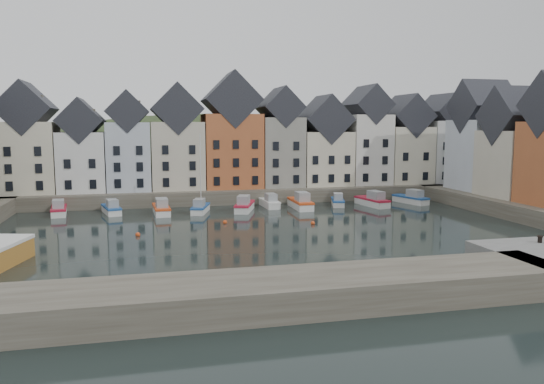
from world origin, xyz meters
name	(u,v)px	position (x,y,z in m)	size (l,w,h in m)	color
ground	(273,235)	(0.00, 0.00, 0.00)	(260.00, 260.00, 0.00)	black
far_quay	(230,192)	(0.00, 30.00, 1.00)	(90.00, 16.00, 2.00)	#464135
near_wall	(199,299)	(-10.00, -22.00, 1.00)	(50.00, 6.00, 2.00)	#464135
hillside	(212,265)	(0.02, 56.00, -17.96)	(153.60, 70.40, 64.00)	#222E17
far_terrace	(251,143)	(3.21, 28.00, 8.88)	(72.37, 8.16, 17.78)	beige
right_terrace	(519,145)	(36.00, 8.07, 8.91)	(8.30, 24.25, 16.36)	silver
mooring_buoys	(228,226)	(-4.00, 5.33, 0.15)	(20.50, 5.50, 0.50)	#CF4418
boat_a	(59,210)	(-24.18, 19.01, 0.68)	(2.54, 6.15, 2.29)	silver
boat_b	(112,209)	(-17.55, 18.39, 0.66)	(3.03, 6.00, 2.21)	silver
boat_c	(161,209)	(-11.14, 16.43, 0.72)	(2.28, 6.41, 2.43)	silver
boat_d	(200,208)	(-6.07, 16.47, 0.70)	(3.21, 5.88, 10.74)	silver
boat_e	(244,206)	(-0.07, 16.49, 0.73)	(3.95, 6.66, 2.44)	silver
boat_f	(270,202)	(4.08, 19.16, 0.66)	(2.03, 5.87, 2.23)	silver
boat_g	(301,203)	(8.02, 16.84, 0.79)	(2.30, 6.98, 2.66)	silver
boat_h	(338,201)	(14.07, 18.31, 0.62)	(3.15, 5.66, 2.08)	silver
boat_i	(373,201)	(18.80, 16.60, 0.75)	(3.14, 6.78, 2.51)	silver
boat_j	(411,199)	(25.53, 17.78, 0.70)	(3.51, 6.41, 2.35)	silver
mooring_bollard	(540,239)	(18.54, -17.12, 2.31)	(0.48, 0.48, 0.56)	black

